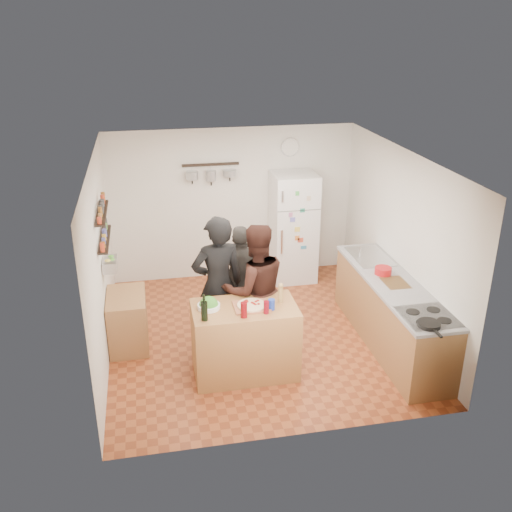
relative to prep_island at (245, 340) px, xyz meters
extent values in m
plane|color=brown|center=(0.33, 0.85, -0.46)|extent=(4.20, 4.20, 0.00)
plane|color=white|center=(0.33, 0.85, 2.04)|extent=(4.20, 4.20, 0.00)
plane|color=silver|center=(0.33, 2.95, 0.79)|extent=(4.00, 0.00, 4.00)
plane|color=silver|center=(-1.67, 0.85, 0.79)|extent=(0.00, 4.20, 4.20)
plane|color=silver|center=(2.33, 0.85, 0.79)|extent=(0.00, 4.20, 4.20)
cube|color=olive|center=(0.00, 0.00, 0.00)|extent=(1.25, 0.72, 0.91)
cube|color=#9C5738|center=(0.08, -0.02, 0.47)|extent=(0.42, 0.34, 0.02)
cylinder|color=beige|center=(0.08, -0.02, 0.48)|extent=(0.34, 0.34, 0.02)
cylinder|color=white|center=(-0.42, 0.05, 0.48)|extent=(0.27, 0.27, 0.05)
cylinder|color=black|center=(-0.50, -0.22, 0.57)|extent=(0.08, 0.08, 0.23)
cylinder|color=#5D070B|center=(-0.05, -0.24, 0.55)|extent=(0.08, 0.08, 0.19)
cylinder|color=#5F0812|center=(0.22, -0.20, 0.53)|extent=(0.06, 0.06, 0.15)
cylinder|color=olive|center=(0.45, 0.05, 0.55)|extent=(0.06, 0.06, 0.20)
cylinder|color=navy|center=(0.30, -0.12, 0.52)|extent=(0.08, 0.08, 0.13)
imported|color=black|center=(-0.23, 0.62, 0.47)|extent=(0.73, 0.54, 1.86)
imported|color=black|center=(0.22, 0.47, 0.43)|extent=(0.92, 0.75, 1.77)
imported|color=#2D2B28|center=(0.14, 1.00, 0.33)|extent=(0.97, 0.53, 1.56)
cube|color=#9E7042|center=(2.03, 0.30, -0.01)|extent=(0.63, 2.63, 0.90)
cube|color=white|center=(2.03, -0.65, 0.46)|extent=(0.60, 0.62, 0.02)
cylinder|color=black|center=(1.93, -0.86, 0.49)|extent=(0.26, 0.26, 0.05)
cube|color=silver|center=(2.03, 1.15, 0.46)|extent=(0.50, 0.80, 0.03)
cube|color=brown|center=(2.03, 0.26, 0.46)|extent=(0.30, 0.40, 0.02)
cylinder|color=#B01417|center=(1.98, 0.55, 0.51)|extent=(0.22, 0.22, 0.09)
cube|color=white|center=(1.28, 2.60, 0.45)|extent=(0.70, 0.68, 1.80)
cylinder|color=silver|center=(1.28, 2.93, 1.69)|extent=(0.30, 0.03, 0.30)
cube|color=black|center=(-1.60, 1.05, 1.04)|extent=(0.12, 1.00, 0.02)
cube|color=black|center=(-1.60, 1.05, 1.40)|extent=(0.12, 1.00, 0.02)
cube|color=silver|center=(-1.57, 1.05, 0.69)|extent=(0.18, 0.35, 0.14)
cube|color=#A06743|center=(-1.41, 0.94, -0.09)|extent=(0.50, 0.80, 0.73)
cube|color=black|center=(-0.02, 2.85, 1.49)|extent=(0.90, 0.04, 0.04)
camera|label=1|loc=(-1.03, -5.91, 3.64)|focal=40.00mm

